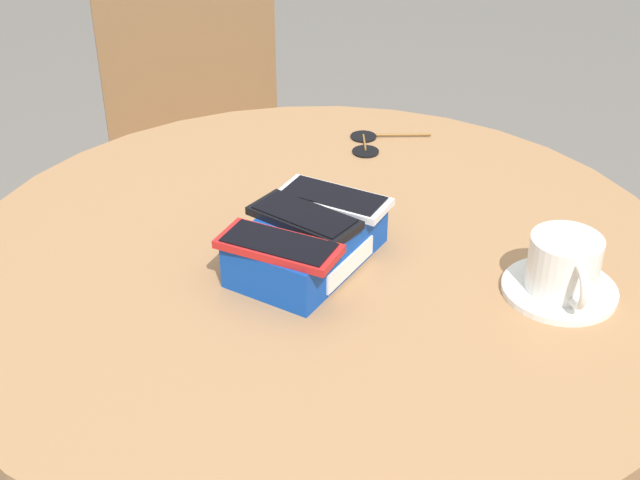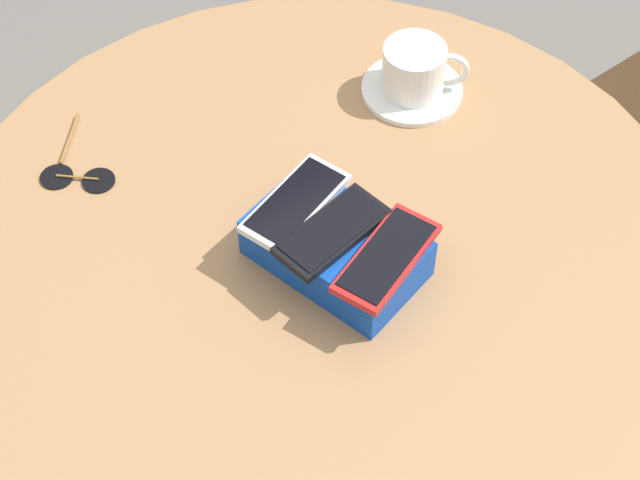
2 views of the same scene
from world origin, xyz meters
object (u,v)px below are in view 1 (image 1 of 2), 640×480
object	(u,v)px
phone_white	(334,199)
chair_far_side	(207,173)
round_table	(320,347)
sunglasses	(369,143)
phone_box	(308,243)
saucer	(559,290)
coffee_cup	(565,264)
phone_red	(279,246)
phone_black	(306,219)

from	to	relation	value
phone_white	chair_far_side	xyz separation A→B (m)	(0.30, 0.74, -0.36)
round_table	sunglasses	world-z (taller)	sunglasses
phone_box	chair_far_side	xyz separation A→B (m)	(0.35, 0.76, -0.32)
round_table	phone_white	distance (m)	0.21
phone_white	chair_far_side	distance (m)	0.87
saucer	coffee_cup	xyz separation A→B (m)	(-0.00, -0.00, 0.04)
round_table	phone_box	distance (m)	0.18
phone_white	saucer	size ratio (longest dim) A/B	1.13
phone_box	round_table	bearing A→B (deg)	13.40
chair_far_side	coffee_cup	bearing A→B (deg)	-99.95
round_table	phone_red	distance (m)	0.23
coffee_cup	sunglasses	size ratio (longest dim) A/B	0.75
phone_white	saucer	bearing A→B (deg)	-64.58
saucer	coffee_cup	distance (m)	0.04
coffee_cup	phone_white	bearing A→B (deg)	115.00
sunglasses	phone_box	bearing A→B (deg)	-146.11
phone_box	phone_red	bearing A→B (deg)	-159.23
phone_box	phone_red	xyz separation A→B (m)	(-0.06, -0.02, 0.03)
chair_far_side	saucer	bearing A→B (deg)	-99.89
round_table	saucer	world-z (taller)	saucer
saucer	chair_far_side	xyz separation A→B (m)	(0.17, 1.00, -0.30)
phone_red	phone_black	xyz separation A→B (m)	(0.06, 0.03, 0.00)
phone_red	chair_far_side	world-z (taller)	chair_far_side
phone_red	coffee_cup	size ratio (longest dim) A/B	1.50
coffee_cup	sunglasses	xyz separation A→B (m)	(0.11, 0.43, -0.04)
phone_red	phone_white	bearing A→B (deg)	18.99
phone_black	chair_far_side	xyz separation A→B (m)	(0.35, 0.76, -0.36)
phone_box	phone_black	size ratio (longest dim) A/B	1.52
phone_black	sunglasses	distance (m)	0.35
phone_black	coffee_cup	distance (m)	0.30
phone_black	phone_white	size ratio (longest dim) A/B	0.96
phone_black	sunglasses	xyz separation A→B (m)	(0.29, 0.19, -0.06)
round_table	phone_black	bearing A→B (deg)	-170.95
saucer	coffee_cup	size ratio (longest dim) A/B	1.31
saucer	sunglasses	world-z (taller)	saucer
phone_box	saucer	size ratio (longest dim) A/B	1.65
round_table	sunglasses	xyz separation A→B (m)	(0.26, 0.19, 0.15)
phone_black	phone_white	world-z (taller)	same
phone_box	phone_black	distance (m)	0.03
round_table	coffee_cup	bearing A→B (deg)	-58.15
phone_white	chair_far_side	size ratio (longest dim) A/B	0.18
chair_far_side	phone_white	bearing A→B (deg)	-111.80
phone_white	saucer	world-z (taller)	phone_white
saucer	sunglasses	distance (m)	0.45
phone_box	phone_white	size ratio (longest dim) A/B	1.46
chair_far_side	phone_black	bearing A→B (deg)	-115.08
phone_black	saucer	distance (m)	0.31
phone_white	saucer	distance (m)	0.29
round_table	phone_red	world-z (taller)	phone_red
sunglasses	phone_red	bearing A→B (deg)	-148.23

